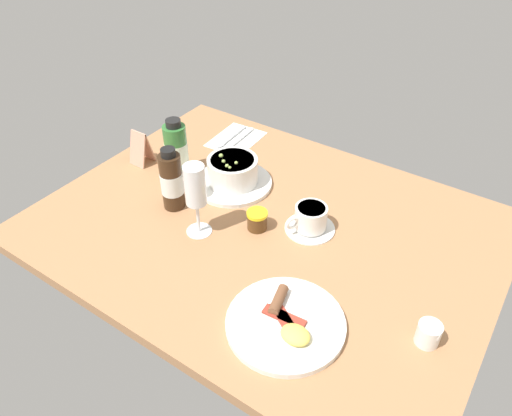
% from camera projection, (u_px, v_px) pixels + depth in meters
% --- Properties ---
extents(ground_plane, '(1.10, 0.84, 0.03)m').
position_uv_depth(ground_plane, '(266.00, 229.00, 1.23)').
color(ground_plane, '#A8754C').
extents(porridge_bowl, '(0.21, 0.21, 0.09)m').
position_uv_depth(porridge_bowl, '(233.00, 173.00, 1.33)').
color(porridge_bowl, white).
rests_on(porridge_bowl, ground_plane).
extents(cutlery_setting, '(0.14, 0.18, 0.01)m').
position_uv_depth(cutlery_setting, '(235.00, 139.00, 1.54)').
color(cutlery_setting, white).
rests_on(cutlery_setting, ground_plane).
extents(coffee_cup, '(0.12, 0.12, 0.07)m').
position_uv_depth(coffee_cup, '(310.00, 219.00, 1.19)').
color(coffee_cup, white).
rests_on(coffee_cup, ground_plane).
extents(creamer_jug, '(0.06, 0.05, 0.05)m').
position_uv_depth(creamer_jug, '(429.00, 334.00, 0.93)').
color(creamer_jug, white).
rests_on(creamer_jug, ground_plane).
extents(wine_glass, '(0.06, 0.06, 0.19)m').
position_uv_depth(wine_glass, '(195.00, 189.00, 1.12)').
color(wine_glass, white).
rests_on(wine_glass, ground_plane).
extents(jam_jar, '(0.05, 0.05, 0.05)m').
position_uv_depth(jam_jar, '(257.00, 220.00, 1.20)').
color(jam_jar, '#503218').
rests_on(jam_jar, ground_plane).
extents(sauce_bottle_brown, '(0.06, 0.06, 0.17)m').
position_uv_depth(sauce_bottle_brown, '(172.00, 181.00, 1.23)').
color(sauce_bottle_brown, '#382314').
rests_on(sauce_bottle_brown, ground_plane).
extents(sauce_bottle_green, '(0.06, 0.06, 0.17)m').
position_uv_depth(sauce_bottle_green, '(176.00, 150.00, 1.35)').
color(sauce_bottle_green, '#337233').
rests_on(sauce_bottle_green, ground_plane).
extents(breakfast_plate, '(0.24, 0.24, 0.04)m').
position_uv_depth(breakfast_plate, '(286.00, 323.00, 0.97)').
color(breakfast_plate, white).
rests_on(breakfast_plate, ground_plane).
extents(menu_card, '(0.06, 0.06, 0.10)m').
position_uv_depth(menu_card, '(141.00, 147.00, 1.41)').
color(menu_card, tan).
rests_on(menu_card, ground_plane).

